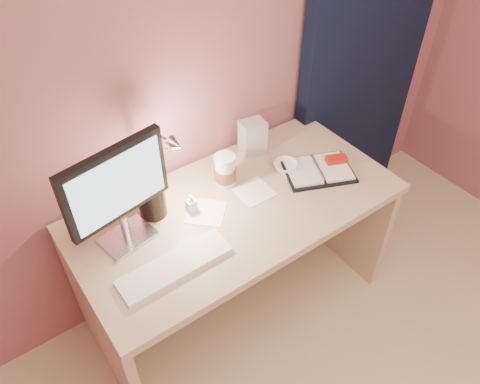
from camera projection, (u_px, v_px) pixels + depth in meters
room at (357, 31)px, 2.30m from camera, size 3.50×3.50×3.50m
desk at (228, 230)px, 2.18m from camera, size 1.40×0.70×0.73m
monitor at (116, 189)px, 1.66m from camera, size 0.41×0.18×0.44m
keyboard at (175, 266)px, 1.73m from camera, size 0.44×0.14×0.02m
planner at (320, 169)px, 2.14m from camera, size 0.37×0.33×0.05m
paper_a at (301, 172)px, 2.14m from camera, size 0.17×0.17×0.00m
paper_b at (254, 192)px, 2.04m from camera, size 0.15×0.15×0.00m
paper_c at (206, 212)px, 1.95m from camera, size 0.22×0.22×0.00m
coffee_cup at (225, 171)px, 2.03m from camera, size 0.10×0.10×0.15m
bowl at (285, 166)px, 2.15m from camera, size 0.14×0.14×0.03m
lotion_bottle at (191, 203)px, 1.92m from camera, size 0.04×0.04×0.09m
dark_jar at (152, 199)px, 1.89m from camera, size 0.11×0.11×0.16m
product_box at (253, 137)px, 2.20m from camera, size 0.13×0.11×0.17m
desk_lamp at (155, 165)px, 1.83m from camera, size 0.13×0.21×0.35m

